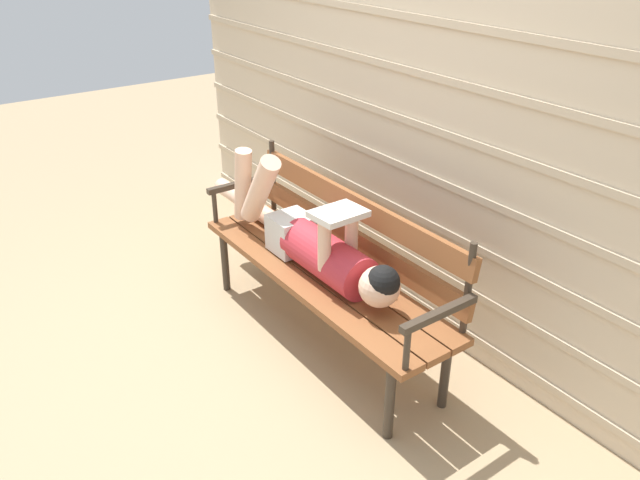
{
  "coord_description": "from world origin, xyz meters",
  "views": [
    {
      "loc": [
        2.23,
        -1.52,
        2.05
      ],
      "look_at": [
        0.0,
        0.07,
        0.61
      ],
      "focal_mm": 35.17,
      "sensor_mm": 36.0,
      "label": 1
    }
  ],
  "objects": [
    {
      "name": "park_bench",
      "position": [
        0.0,
        0.14,
        0.48
      ],
      "size": [
        1.7,
        0.44,
        0.86
      ],
      "color": "brown",
      "rests_on": "ground"
    },
    {
      "name": "house_siding",
      "position": [
        0.0,
        0.66,
        1.11
      ],
      "size": [
        4.34,
        0.08,
        2.23
      ],
      "color": "beige",
      "rests_on": "ground"
    },
    {
      "name": "ground_plane",
      "position": [
        0.0,
        0.0,
        0.0
      ],
      "size": [
        12.0,
        12.0,
        0.0
      ],
      "primitive_type": "plane",
      "color": "tan"
    },
    {
      "name": "reclining_person",
      "position": [
        -0.1,
        0.07,
        0.57
      ],
      "size": [
        1.74,
        0.26,
        0.53
      ],
      "color": "#B72D38"
    }
  ]
}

